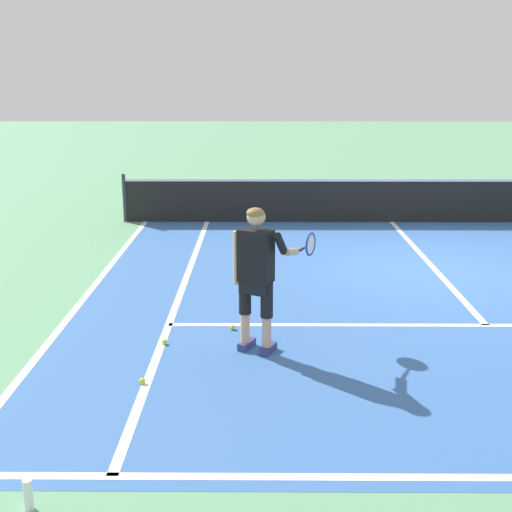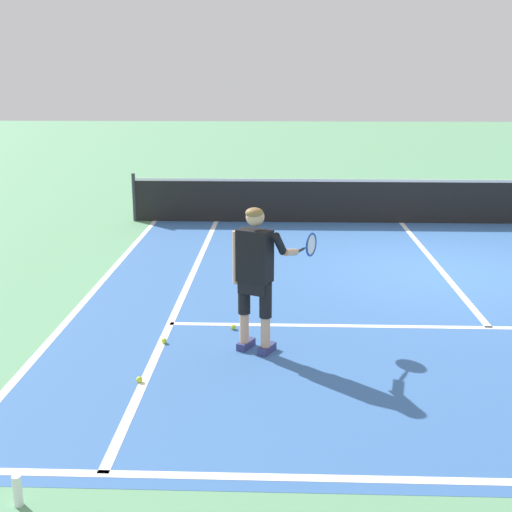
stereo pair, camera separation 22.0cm
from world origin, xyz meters
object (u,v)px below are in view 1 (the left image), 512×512
at_px(tennis_player, 257,270).
at_px(tennis_ball_by_baseline, 164,342).
at_px(tennis_ball_near_feet, 233,327).
at_px(tennis_ball_mid_court, 142,381).
at_px(water_bottle, 28,495).

xyz_separation_m(tennis_player, tennis_ball_by_baseline, (-1.12, 0.18, -0.96)).
bearing_deg(tennis_ball_near_feet, tennis_ball_mid_court, -119.57).
height_order(tennis_player, tennis_ball_near_feet, tennis_player).
height_order(tennis_player, tennis_ball_mid_court, tennis_player).
xyz_separation_m(tennis_player, water_bottle, (-1.68, -2.98, -0.87)).
bearing_deg(tennis_ball_by_baseline, tennis_ball_near_feet, 31.30).
bearing_deg(tennis_ball_by_baseline, tennis_player, -8.90).
xyz_separation_m(tennis_ball_near_feet, water_bottle, (-1.36, -3.64, 0.09)).
relative_size(tennis_ball_by_baseline, tennis_ball_mid_court, 1.00).
bearing_deg(tennis_ball_mid_court, tennis_ball_by_baseline, 85.80).
distance_m(tennis_player, tennis_ball_mid_court, 1.77).
height_order(tennis_ball_near_feet, tennis_ball_mid_court, same).
distance_m(tennis_player, water_bottle, 3.53).
distance_m(tennis_player, tennis_ball_by_baseline, 1.49).
distance_m(tennis_ball_near_feet, water_bottle, 3.89).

